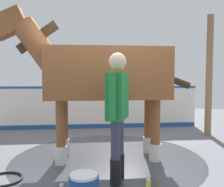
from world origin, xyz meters
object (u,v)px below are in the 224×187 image
Objects in this scene: hose_coil at (4,179)px; bottle_shampoo at (148,187)px; horse at (101,75)px; handler at (117,107)px.

bottle_shampoo is at bearing -88.78° from hose_coil.
bottle_shampoo is (-1.22, -0.99, -1.35)m from horse.
horse is 2.18m from hose_coil.
bottle_shampoo is 2.01m from hose_coil.
handler is 3.42× the size of hose_coil.
hose_coil is (-0.39, 1.54, -1.01)m from handler.
horse is 1.87× the size of handler.
bottle_shampoo is 0.52× the size of hose_coil.
handler is 6.55× the size of bottle_shampoo.
horse is 1.11m from handler.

